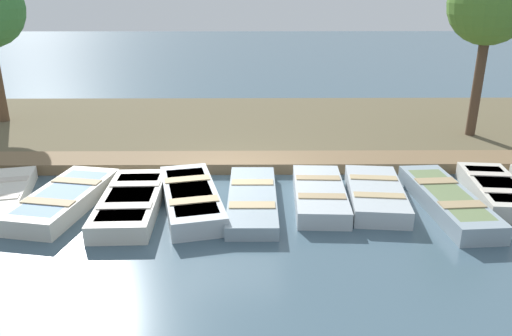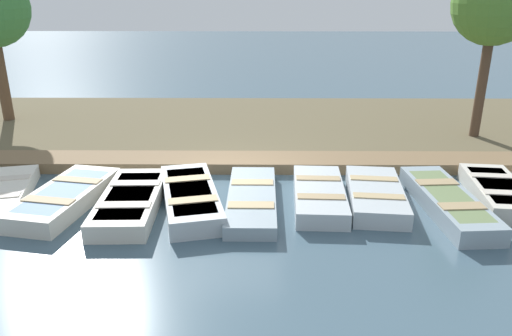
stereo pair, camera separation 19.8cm
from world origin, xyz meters
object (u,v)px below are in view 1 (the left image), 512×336
(rowboat_5, at_px, (252,199))
(rowboat_8, at_px, (447,200))
(rowboat_6, at_px, (320,194))
(rowboat_1, at_px, (3,195))
(rowboat_2, at_px, (64,199))
(rowboat_7, at_px, (376,194))
(rowboat_4, at_px, (191,198))
(park_tree_left, at_px, (490,5))
(rowboat_3, at_px, (131,202))
(rowboat_9, at_px, (496,190))

(rowboat_5, distance_m, rowboat_8, 4.38)
(rowboat_5, bearing_deg, rowboat_8, 87.59)
(rowboat_6, relative_size, rowboat_8, 0.82)
(rowboat_5, bearing_deg, rowboat_1, -91.90)
(rowboat_2, relative_size, rowboat_7, 1.15)
(rowboat_1, xyz_separation_m, rowboat_7, (0.08, 8.64, 0.03))
(rowboat_4, height_order, park_tree_left, park_tree_left)
(rowboat_3, height_order, rowboat_9, rowboat_9)
(rowboat_2, distance_m, rowboat_7, 7.12)
(rowboat_2, height_order, rowboat_9, rowboat_9)
(rowboat_2, bearing_deg, rowboat_4, 101.42)
(rowboat_6, xyz_separation_m, park_tree_left, (-4.72, 5.44, 3.96))
(rowboat_2, distance_m, rowboat_5, 4.26)
(rowboat_5, distance_m, rowboat_9, 5.74)
(rowboat_5, relative_size, rowboat_8, 0.96)
(rowboat_2, relative_size, rowboat_3, 1.03)
(rowboat_1, height_order, rowboat_7, rowboat_7)
(rowboat_1, relative_size, park_tree_left, 0.56)
(rowboat_7, bearing_deg, park_tree_left, 144.74)
(rowboat_2, bearing_deg, rowboat_7, 102.72)
(rowboat_5, bearing_deg, rowboat_3, -84.38)
(rowboat_1, height_order, rowboat_9, rowboat_9)
(rowboat_3, distance_m, rowboat_4, 1.33)
(rowboat_9, distance_m, park_tree_left, 6.16)
(rowboat_1, distance_m, rowboat_8, 10.17)
(rowboat_6, relative_size, park_tree_left, 0.53)
(rowboat_5, height_order, park_tree_left, park_tree_left)
(rowboat_7, distance_m, rowboat_8, 1.57)
(rowboat_6, bearing_deg, rowboat_8, 84.89)
(rowboat_2, distance_m, park_tree_left, 12.91)
(park_tree_left, bearing_deg, rowboat_3, -62.12)
(park_tree_left, bearing_deg, rowboat_4, -59.61)
(rowboat_1, height_order, rowboat_3, rowboat_3)
(rowboat_1, bearing_deg, rowboat_9, 77.47)
(rowboat_5, distance_m, rowboat_7, 2.86)
(rowboat_4, bearing_deg, rowboat_9, 79.75)
(rowboat_5, xyz_separation_m, park_tree_left, (-4.89, 7.00, 4.01))
(rowboat_1, xyz_separation_m, rowboat_4, (0.27, 4.39, 0.04))
(rowboat_7, bearing_deg, rowboat_2, -82.39)
(rowboat_1, xyz_separation_m, park_tree_left, (-4.65, 12.78, 3.99))
(rowboat_1, bearing_deg, park_tree_left, 97.00)
(rowboat_3, height_order, rowboat_5, rowboat_3)
(rowboat_3, height_order, park_tree_left, park_tree_left)
(rowboat_7, distance_m, rowboat_9, 2.88)
(rowboat_8, bearing_deg, rowboat_7, -107.54)
(rowboat_4, height_order, rowboat_6, rowboat_4)
(rowboat_1, relative_size, rowboat_3, 0.96)
(rowboat_2, height_order, rowboat_7, same)
(rowboat_1, relative_size, rowboat_7, 1.06)
(rowboat_2, distance_m, rowboat_4, 2.86)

